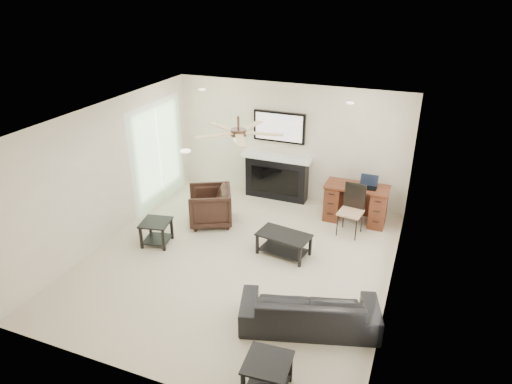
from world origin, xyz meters
TOP-DOWN VIEW (x-y plane):
  - room_shell at (0.19, 0.08)m, footprint 5.50×5.54m
  - sofa at (1.56, -1.14)m, footprint 2.02×1.24m
  - armchair at (-1.04, 1.01)m, footprint 1.09×1.08m
  - coffee_table at (0.66, 0.46)m, footprint 0.97×0.63m
  - end_table_near at (1.41, -2.39)m, footprint 0.55×0.55m
  - end_table_left at (-1.59, -0.04)m, footprint 0.59×0.59m
  - fireplace_unit at (-0.22, 2.58)m, footprint 1.52×0.34m
  - desk at (1.59, 2.14)m, footprint 1.22×0.56m
  - desk_chair at (1.59, 1.59)m, footprint 0.47×0.49m
  - laptop at (1.79, 2.12)m, footprint 0.33×0.24m

SIDE VIEW (x-z plane):
  - coffee_table at x=0.66m, z-range 0.00..0.40m
  - end_table_near at x=1.41m, z-range 0.00..0.45m
  - end_table_left at x=-1.59m, z-range 0.00..0.45m
  - sofa at x=1.56m, z-range 0.00..0.55m
  - armchair at x=-1.04m, z-range 0.00..0.74m
  - desk at x=1.59m, z-range 0.00..0.76m
  - desk_chair at x=1.59m, z-range 0.00..0.97m
  - laptop at x=1.79m, z-range 0.76..0.99m
  - fireplace_unit at x=-0.22m, z-range 0.00..1.91m
  - room_shell at x=0.19m, z-range 0.42..2.94m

